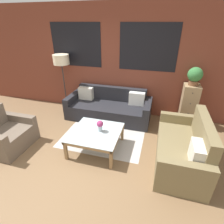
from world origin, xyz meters
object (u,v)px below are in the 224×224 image
(coffee_table, at_px, (96,134))
(floor_lamp, at_px, (61,62))
(couch_dark, at_px, (109,108))
(settee_vintage, at_px, (183,149))
(armchair_corner, at_px, (6,135))
(flower_vase, at_px, (100,125))
(drawer_cabinet, at_px, (188,105))
(potted_plant, at_px, (195,76))

(coffee_table, distance_m, floor_lamp, 2.36)
(floor_lamp, bearing_deg, coffee_table, -45.17)
(couch_dark, bearing_deg, settee_vintage, -36.06)
(floor_lamp, bearing_deg, armchair_corner, -99.41)
(coffee_table, height_order, floor_lamp, floor_lamp)
(armchair_corner, distance_m, coffee_table, 1.87)
(armchair_corner, distance_m, flower_vase, 1.97)
(coffee_table, xyz_separation_m, drawer_cabinet, (1.85, 1.58, 0.16))
(armchair_corner, height_order, drawer_cabinet, drawer_cabinet)
(coffee_table, distance_m, potted_plant, 2.60)
(armchair_corner, distance_m, potted_plant, 4.30)
(floor_lamp, xyz_separation_m, drawer_cabinet, (3.35, 0.08, -0.88))
(couch_dark, distance_m, settee_vintage, 2.22)
(floor_lamp, distance_m, flower_vase, 2.30)
(potted_plant, distance_m, flower_vase, 2.45)
(armchair_corner, xyz_separation_m, potted_plant, (3.67, 2.01, 0.99))
(armchair_corner, xyz_separation_m, drawer_cabinet, (3.67, 2.01, 0.24))
(floor_lamp, relative_size, potted_plant, 3.81)
(settee_vintage, height_order, drawer_cabinet, drawer_cabinet)
(armchair_corner, distance_m, drawer_cabinet, 4.19)
(coffee_table, bearing_deg, settee_vintage, 2.01)
(settee_vintage, relative_size, floor_lamp, 1.02)
(coffee_table, height_order, flower_vase, flower_vase)
(couch_dark, relative_size, armchair_corner, 2.42)
(coffee_table, xyz_separation_m, potted_plant, (1.85, 1.58, 0.91))
(armchair_corner, height_order, potted_plant, potted_plant)
(armchair_corner, relative_size, floor_lamp, 0.57)
(coffee_table, relative_size, floor_lamp, 0.61)
(settee_vintage, distance_m, coffee_table, 1.66)
(couch_dark, xyz_separation_m, flower_vase, (0.22, -1.31, 0.27))
(couch_dark, bearing_deg, coffee_table, -84.20)
(armchair_corner, relative_size, drawer_cabinet, 0.88)
(settee_vintage, xyz_separation_m, potted_plant, (0.19, 1.53, 0.96))
(floor_lamp, height_order, drawer_cabinet, floor_lamp)
(armchair_corner, xyz_separation_m, coffee_table, (1.82, 0.43, 0.08))
(drawer_cabinet, bearing_deg, armchair_corner, -151.29)
(coffee_table, relative_size, potted_plant, 2.31)
(settee_vintage, relative_size, drawer_cabinet, 1.57)
(armchair_corner, relative_size, coffee_table, 0.95)
(coffee_table, xyz_separation_m, flower_vase, (0.08, 0.05, 0.19))
(couch_dark, relative_size, potted_plant, 5.29)
(couch_dark, relative_size, settee_vintage, 1.36)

